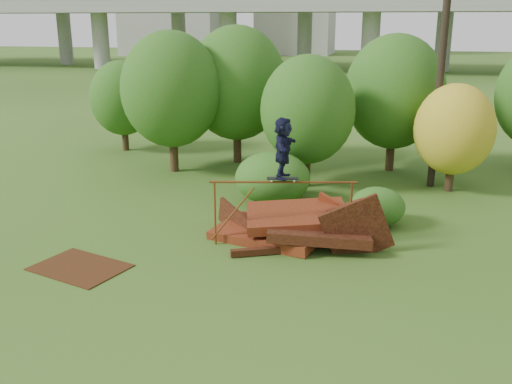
% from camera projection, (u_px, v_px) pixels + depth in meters
% --- Properties ---
extents(ground, '(240.00, 240.00, 0.00)m').
position_uv_depth(ground, '(269.00, 275.00, 14.62)').
color(ground, '#2D5116').
rests_on(ground, ground).
extents(scrap_pile, '(5.56, 3.26, 2.16)m').
position_uv_depth(scrap_pile, '(295.00, 227.00, 16.80)').
color(scrap_pile, '#441B0C').
rests_on(scrap_pile, ground).
extents(grind_rail, '(4.12, 0.97, 1.93)m').
position_uv_depth(grind_rail, '(283.00, 196.00, 16.23)').
color(grind_rail, brown).
rests_on(grind_rail, ground).
extents(skateboard, '(0.92, 0.43, 0.09)m').
position_uv_depth(skateboard, '(283.00, 178.00, 16.08)').
color(skateboard, black).
rests_on(skateboard, grind_rail).
extents(skater, '(0.55, 1.61, 1.73)m').
position_uv_depth(skater, '(283.00, 148.00, 15.83)').
color(skater, black).
rests_on(skater, skateboard).
extents(flat_plate, '(2.75, 2.30, 0.03)m').
position_uv_depth(flat_plate, '(80.00, 267.00, 15.07)').
color(flat_plate, '#3D1F0D').
rests_on(flat_plate, ground).
extents(tree_0, '(4.21, 4.21, 5.95)m').
position_uv_depth(tree_0, '(171.00, 90.00, 23.81)').
color(tree_0, black).
rests_on(tree_0, ground).
extents(tree_1, '(4.41, 4.41, 6.14)m').
position_uv_depth(tree_1, '(237.00, 83.00, 25.39)').
color(tree_1, black).
rests_on(tree_1, ground).
extents(tree_2, '(3.62, 3.62, 5.10)m').
position_uv_depth(tree_2, '(308.00, 110.00, 21.71)').
color(tree_2, black).
rests_on(tree_2, ground).
extents(tree_3, '(4.19, 4.19, 5.81)m').
position_uv_depth(tree_3, '(394.00, 92.00, 23.98)').
color(tree_3, black).
rests_on(tree_3, ground).
extents(tree_4, '(2.97, 2.97, 4.10)m').
position_uv_depth(tree_4, '(454.00, 130.00, 21.24)').
color(tree_4, black).
rests_on(tree_4, ground).
extents(tree_6, '(3.20, 3.20, 4.47)m').
position_uv_depth(tree_6, '(123.00, 98.00, 28.08)').
color(tree_6, black).
rests_on(tree_6, ground).
extents(shrub_left, '(2.68, 2.48, 1.86)m').
position_uv_depth(shrub_left, '(273.00, 178.00, 20.19)').
color(shrub_left, '#1E4312').
rests_on(shrub_left, ground).
extents(shrub_right, '(1.74, 1.60, 1.23)m').
position_uv_depth(shrub_right, '(377.00, 206.00, 18.08)').
color(shrub_right, '#1E4312').
rests_on(shrub_right, ground).
extents(utility_pole, '(1.40, 0.28, 11.12)m').
position_uv_depth(utility_pole, '(444.00, 39.00, 20.94)').
color(utility_pole, black).
rests_on(utility_pole, ground).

